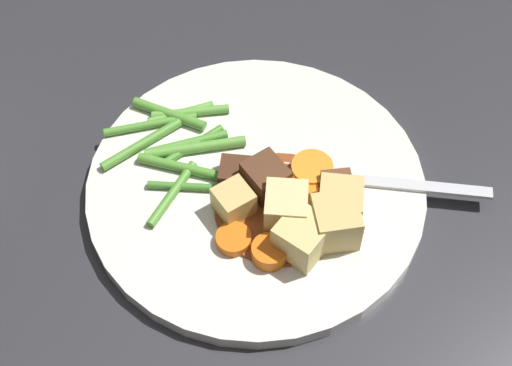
% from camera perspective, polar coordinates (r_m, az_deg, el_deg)
% --- Properties ---
extents(ground_plane, '(3.00, 3.00, 0.00)m').
position_cam_1_polar(ground_plane, '(0.64, 0.00, -0.71)').
color(ground_plane, '#2D2D33').
extents(dinner_plate, '(0.28, 0.28, 0.01)m').
position_cam_1_polar(dinner_plate, '(0.63, 0.00, -0.36)').
color(dinner_plate, white).
rests_on(dinner_plate, ground_plane).
extents(stew_sauce, '(0.11, 0.11, 0.00)m').
position_cam_1_polar(stew_sauce, '(0.61, 1.88, -1.83)').
color(stew_sauce, brown).
rests_on(stew_sauce, dinner_plate).
extents(carrot_slice_0, '(0.05, 0.05, 0.01)m').
position_cam_1_polar(carrot_slice_0, '(0.63, 4.17, 0.97)').
color(carrot_slice_0, orange).
rests_on(carrot_slice_0, dinner_plate).
extents(carrot_slice_1, '(0.04, 0.04, 0.01)m').
position_cam_1_polar(carrot_slice_1, '(0.59, -1.67, -4.18)').
color(carrot_slice_1, orange).
rests_on(carrot_slice_1, dinner_plate).
extents(carrot_slice_2, '(0.03, 0.03, 0.01)m').
position_cam_1_polar(carrot_slice_2, '(0.58, 1.02, -5.14)').
color(carrot_slice_2, orange).
rests_on(carrot_slice_2, dinner_plate).
extents(carrot_slice_3, '(0.04, 0.04, 0.01)m').
position_cam_1_polar(carrot_slice_3, '(0.61, 3.27, -0.72)').
color(carrot_slice_3, orange).
rests_on(carrot_slice_3, dinner_plate).
extents(potato_chunk_0, '(0.04, 0.04, 0.03)m').
position_cam_1_polar(potato_chunk_0, '(0.58, 3.45, -4.03)').
color(potato_chunk_0, '#E5CC7A').
rests_on(potato_chunk_0, dinner_plate).
extents(potato_chunk_1, '(0.04, 0.04, 0.03)m').
position_cam_1_polar(potato_chunk_1, '(0.60, 6.25, -1.59)').
color(potato_chunk_1, '#DBBC6B').
rests_on(potato_chunk_1, dinner_plate).
extents(potato_chunk_2, '(0.05, 0.05, 0.03)m').
position_cam_1_polar(potato_chunk_2, '(0.59, 5.92, -2.91)').
color(potato_chunk_2, '#DBBC6B').
rests_on(potato_chunk_2, dinner_plate).
extents(potato_chunk_3, '(0.04, 0.04, 0.03)m').
position_cam_1_polar(potato_chunk_3, '(0.60, -1.43, -1.53)').
color(potato_chunk_3, '#DBBC6B').
rests_on(potato_chunk_3, dinner_plate).
extents(potato_chunk_4, '(0.04, 0.05, 0.03)m').
position_cam_1_polar(potato_chunk_4, '(0.59, 2.24, -1.93)').
color(potato_chunk_4, '#EAD68C').
rests_on(potato_chunk_4, dinner_plate).
extents(meat_chunk_0, '(0.03, 0.03, 0.02)m').
position_cam_1_polar(meat_chunk_0, '(0.62, -1.53, 0.77)').
color(meat_chunk_0, '#4C2B19').
rests_on(meat_chunk_0, dinner_plate).
extents(meat_chunk_1, '(0.04, 0.04, 0.03)m').
position_cam_1_polar(meat_chunk_1, '(0.61, 0.58, 0.18)').
color(meat_chunk_1, '#56331E').
rests_on(meat_chunk_1, dinner_plate).
extents(meat_chunk_2, '(0.03, 0.03, 0.02)m').
position_cam_1_polar(meat_chunk_2, '(0.61, 6.03, -0.28)').
color(meat_chunk_2, brown).
rests_on(meat_chunk_2, dinner_plate).
extents(green_bean_0, '(0.06, 0.04, 0.01)m').
position_cam_1_polar(green_bean_0, '(0.62, -5.07, -0.27)').
color(green_bean_0, '#4C8E33').
rests_on(green_bean_0, dinner_plate).
extents(green_bean_1, '(0.06, 0.06, 0.01)m').
position_cam_1_polar(green_bean_1, '(0.66, -7.90, 4.25)').
color(green_bean_1, '#599E38').
rests_on(green_bean_1, dinner_plate).
extents(green_bean_2, '(0.01, 0.07, 0.01)m').
position_cam_1_polar(green_bean_2, '(0.62, -6.24, -0.79)').
color(green_bean_2, '#599E38').
rests_on(green_bean_2, dinner_plate).
extents(green_bean_3, '(0.07, 0.03, 0.01)m').
position_cam_1_polar(green_bean_3, '(0.63, -5.65, 1.18)').
color(green_bean_3, '#599E38').
rests_on(green_bean_3, dinner_plate).
extents(green_bean_4, '(0.05, 0.06, 0.01)m').
position_cam_1_polar(green_bean_4, '(0.65, -5.44, 2.68)').
color(green_bean_4, '#599E38').
rests_on(green_bean_4, dinner_plate).
extents(green_bean_5, '(0.07, 0.02, 0.01)m').
position_cam_1_polar(green_bean_5, '(0.67, -6.47, 5.11)').
color(green_bean_5, '#599E38').
rests_on(green_bean_5, dinner_plate).
extents(green_bean_6, '(0.03, 0.06, 0.01)m').
position_cam_1_polar(green_bean_6, '(0.65, -4.89, 2.66)').
color(green_bean_6, '#4C8E33').
rests_on(green_bean_6, dinner_plate).
extents(green_bean_7, '(0.07, 0.06, 0.01)m').
position_cam_1_polar(green_bean_7, '(0.64, -4.35, 2.81)').
color(green_bean_7, '#66AD42').
rests_on(green_bean_7, dinner_plate).
extents(green_bean_8, '(0.03, 0.08, 0.01)m').
position_cam_1_polar(green_bean_8, '(0.65, -8.49, 2.87)').
color(green_bean_8, '#599E38').
rests_on(green_bean_8, dinner_plate).
extents(green_bean_9, '(0.04, 0.05, 0.01)m').
position_cam_1_polar(green_bean_9, '(0.67, -5.60, 5.20)').
color(green_bean_9, '#66AD42').
rests_on(green_bean_9, dinner_plate).
extents(green_bean_10, '(0.06, 0.05, 0.01)m').
position_cam_1_polar(green_bean_10, '(0.67, -4.90, 5.26)').
color(green_bean_10, '#66AD42').
rests_on(green_bean_10, dinner_plate).
extents(fork, '(0.16, 0.09, 0.00)m').
position_cam_1_polar(fork, '(0.63, 8.88, 0.08)').
color(fork, silver).
rests_on(fork, dinner_plate).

